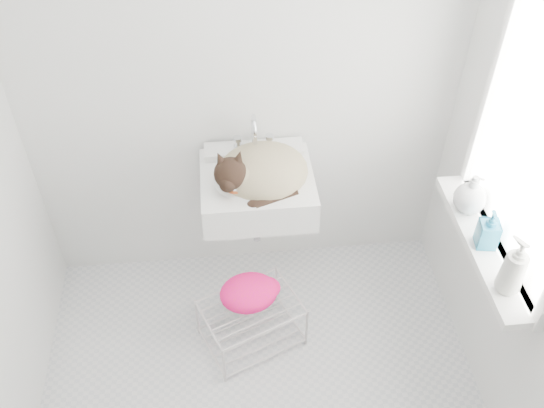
{
  "coord_description": "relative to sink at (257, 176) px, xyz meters",
  "views": [
    {
      "loc": [
        -0.11,
        -1.51,
        2.79
      ],
      "look_at": [
        0.1,
        0.5,
        0.88
      ],
      "focal_mm": 39.94,
      "sensor_mm": 36.0,
      "label": 1
    }
  ],
  "objects": [
    {
      "name": "floor",
      "position": [
        -0.05,
        -0.74,
        -0.85
      ],
      "size": [
        2.2,
        2.0,
        0.02
      ],
      "primitive_type": "cube",
      "color": "silver",
      "rests_on": "ground"
    },
    {
      "name": "back_wall",
      "position": [
        -0.05,
        0.26,
        0.4
      ],
      "size": [
        2.2,
        0.02,
        2.5
      ],
      "primitive_type": "cube",
      "color": "silver",
      "rests_on": "ground"
    },
    {
      "name": "window_glass",
      "position": [
        1.03,
        -0.54,
        0.5
      ],
      "size": [
        0.01,
        0.8,
        1.0
      ],
      "primitive_type": "cube",
      "color": "white",
      "rests_on": "right_wall"
    },
    {
      "name": "window_frame",
      "position": [
        1.02,
        -0.54,
        0.5
      ],
      "size": [
        0.04,
        0.9,
        1.1
      ],
      "primitive_type": "cube",
      "color": "white",
      "rests_on": "right_wall"
    },
    {
      "name": "windowsill",
      "position": [
        0.96,
        -0.54,
        -0.02
      ],
      "size": [
        0.16,
        0.88,
        0.04
      ],
      "primitive_type": "cube",
      "color": "white",
      "rests_on": "right_wall"
    },
    {
      "name": "sink",
      "position": [
        0.0,
        0.0,
        0.0
      ],
      "size": [
        0.56,
        0.49,
        0.22
      ],
      "primitive_type": "cube",
      "color": "white",
      "rests_on": "back_wall"
    },
    {
      "name": "faucet",
      "position": [
        0.0,
        0.18,
        0.14
      ],
      "size": [
        0.2,
        0.14,
        0.2
      ],
      "primitive_type": null,
      "color": "silver",
      "rests_on": "sink"
    },
    {
      "name": "cat",
      "position": [
        0.01,
        -0.02,
        0.04
      ],
      "size": [
        0.48,
        0.4,
        0.29
      ],
      "rotation": [
        0.0,
        0.0,
        0.09
      ],
      "color": "tan",
      "rests_on": "sink"
    },
    {
      "name": "wire_rack",
      "position": [
        -0.07,
        -0.36,
        -0.7
      ],
      "size": [
        0.57,
        0.49,
        0.29
      ],
      "primitive_type": "cube",
      "rotation": [
        0.0,
        0.0,
        0.39
      ],
      "color": "#BCB5B4",
      "rests_on": "floor"
    },
    {
      "name": "towel",
      "position": [
        -0.08,
        -0.32,
        -0.53
      ],
      "size": [
        0.33,
        0.26,
        0.12
      ],
      "primitive_type": "ellipsoid",
      "rotation": [
        0.0,
        0.0,
        0.16
      ],
      "color": "red",
      "rests_on": "wire_rack"
    },
    {
      "name": "bottle_a",
      "position": [
        0.95,
        -0.81,
        0.0
      ],
      "size": [
        0.12,
        0.12,
        0.23
      ],
      "primitive_type": "imported",
      "rotation": [
        0.0,
        0.0,
        3.63
      ],
      "color": "beige",
      "rests_on": "windowsill"
    },
    {
      "name": "bottle_b",
      "position": [
        0.95,
        -0.56,
        0.0
      ],
      "size": [
        0.1,
        0.1,
        0.19
      ],
      "primitive_type": "imported",
      "rotation": [
        0.0,
        0.0,
        6.13
      ],
      "color": "#186384",
      "rests_on": "windowsill"
    },
    {
      "name": "bottle_c",
      "position": [
        0.95,
        -0.33,
        0.0
      ],
      "size": [
        0.21,
        0.21,
        0.19
      ],
      "primitive_type": "imported",
      "rotation": [
        0.0,
        0.0,
        1.0
      ],
      "color": "silver",
      "rests_on": "windowsill"
    }
  ]
}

